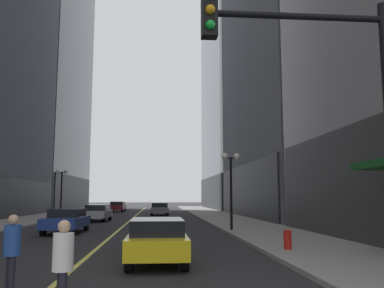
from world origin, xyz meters
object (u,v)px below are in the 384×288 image
at_px(car_blue, 67,220).
at_px(pedestrian_in_white_shirt, 63,262).
at_px(car_silver, 97,212).
at_px(car_maroon, 118,206).
at_px(fire_hydrant_right, 288,242).
at_px(street_lamp_left_far, 62,182).
at_px(pedestrian_in_blue_hoodie, 12,248).
at_px(car_grey, 159,208).
at_px(traffic_light_near_right, 331,96).
at_px(car_yellow, 157,239).
at_px(street_lamp_right_mid, 231,174).

bearing_deg(car_blue, pedestrian_in_white_shirt, -77.89).
height_order(car_silver, car_maroon, same).
bearing_deg(fire_hydrant_right, street_lamp_left_far, 119.67).
xyz_separation_m(car_silver, pedestrian_in_blue_hoodie, (1.92, -24.94, 0.22)).
xyz_separation_m(car_silver, street_lamp_left_far, (-3.83, 3.88, 2.54)).
distance_m(pedestrian_in_blue_hoodie, street_lamp_left_far, 29.48).
bearing_deg(car_grey, traffic_light_near_right, -85.55).
xyz_separation_m(car_yellow, car_blue, (-5.00, 10.55, 0.00)).
xyz_separation_m(pedestrian_in_white_shirt, street_lamp_left_far, (-7.18, 30.62, 2.33)).
bearing_deg(fire_hydrant_right, car_maroon, 103.92).
bearing_deg(car_yellow, car_grey, 89.75).
relative_size(car_maroon, street_lamp_right_mid, 1.08).
height_order(car_yellow, car_blue, same).
distance_m(car_silver, traffic_light_near_right, 28.32).
bearing_deg(car_yellow, fire_hydrant_right, 19.99).
bearing_deg(street_lamp_left_far, car_blue, -75.58).
relative_size(car_blue, fire_hydrant_right, 5.56).
bearing_deg(traffic_light_near_right, car_yellow, 117.30).
xyz_separation_m(car_grey, pedestrian_in_blue_hoodie, (-3.10, -35.16, 0.22)).
distance_m(car_blue, car_grey, 21.44).
bearing_deg(pedestrian_in_white_shirt, car_yellow, 74.70).
height_order(car_blue, pedestrian_in_blue_hoodie, pedestrian_in_blue_hoodie).
height_order(car_yellow, car_silver, same).
xyz_separation_m(street_lamp_left_far, fire_hydrant_right, (13.30, -23.35, -2.86)).
distance_m(car_silver, car_maroon, 20.30).
height_order(car_yellow, car_grey, same).
bearing_deg(car_grey, street_lamp_left_far, -144.37).
bearing_deg(fire_hydrant_right, car_blue, 137.17).
bearing_deg(car_yellow, car_maroon, 97.25).
distance_m(traffic_light_near_right, fire_hydrant_right, 8.40).
xyz_separation_m(pedestrian_in_blue_hoodie, street_lamp_left_far, (-5.75, 28.82, 2.32)).
relative_size(car_yellow, traffic_light_near_right, 0.76).
relative_size(car_silver, street_lamp_right_mid, 0.97).
xyz_separation_m(car_yellow, fire_hydrant_right, (4.58, 1.67, -0.32)).
distance_m(pedestrian_in_white_shirt, fire_hydrant_right, 9.52).
relative_size(car_yellow, car_silver, 0.99).
height_order(car_blue, traffic_light_near_right, traffic_light_near_right).
bearing_deg(pedestrian_in_white_shirt, traffic_light_near_right, -3.48).
bearing_deg(street_lamp_left_far, pedestrian_in_white_shirt, -76.80).
distance_m(pedestrian_in_blue_hoodie, street_lamp_right_mid, 15.67).
height_order(traffic_light_near_right, street_lamp_left_far, traffic_light_near_right).
xyz_separation_m(car_silver, fire_hydrant_right, (9.47, -19.47, -0.32)).
relative_size(car_blue, street_lamp_right_mid, 1.00).
distance_m(car_yellow, pedestrian_in_blue_hoodie, 4.83).
bearing_deg(car_blue, car_yellow, -64.66).
height_order(car_grey, pedestrian_in_white_shirt, pedestrian_in_white_shirt).
height_order(car_maroon, fire_hydrant_right, car_maroon).
bearing_deg(street_lamp_left_far, fire_hydrant_right, -60.33).
xyz_separation_m(car_yellow, car_silver, (-4.88, 21.14, 0.00)).
bearing_deg(fire_hydrant_right, car_silver, 115.93).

